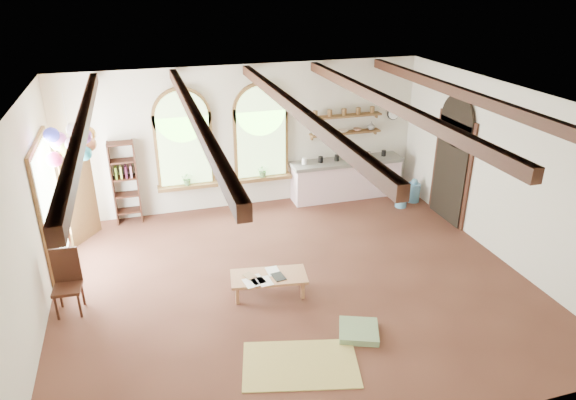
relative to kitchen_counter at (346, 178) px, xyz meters
name	(u,v)px	position (x,y,z in m)	size (l,w,h in m)	color
floor	(293,282)	(-2.30, -3.20, -0.48)	(8.00, 8.00, 0.00)	brown
ceiling_beams	(294,108)	(-2.30, -3.20, 2.62)	(6.20, 6.80, 0.18)	#3D1E13
window_left	(184,143)	(-3.70, 0.23, 1.16)	(1.30, 0.28, 2.20)	brown
window_right	(261,136)	(-2.00, 0.23, 1.16)	(1.30, 0.28, 2.20)	brown
left_doorway	(50,208)	(-6.25, -1.40, 0.67)	(0.10, 1.90, 2.50)	brown
right_doorway	(450,171)	(1.65, -1.70, 0.62)	(0.10, 1.30, 2.40)	black
kitchen_counter	(346,178)	(0.00, 0.00, 0.00)	(2.68, 0.62, 0.94)	beige
wall_shelf_lower	(345,133)	(0.00, 0.18, 1.07)	(1.70, 0.24, 0.04)	brown
wall_shelf_upper	(346,116)	(0.00, 0.18, 1.47)	(1.70, 0.24, 0.04)	brown
wall_clock	(394,113)	(1.25, 0.25, 1.42)	(0.32, 0.32, 0.04)	black
bookshelf	(125,183)	(-5.00, 0.12, 0.42)	(0.53, 0.32, 1.80)	#3D1E13
coffee_table	(269,278)	(-2.80, -3.42, -0.16)	(1.33, 0.76, 0.36)	#A76F4C
side_chair	(69,295)	(-5.95, -2.98, -0.17)	(0.45, 0.45, 1.06)	#3D1E13
floor_mat	(300,364)	(-2.82, -5.20, -0.47)	(1.59, 0.98, 0.02)	tan
floor_cushion	(359,331)	(-1.78, -4.82, -0.43)	(0.58, 0.58, 0.10)	#708E62
water_jug_a	(414,192)	(1.43, -0.70, -0.23)	(0.30, 0.30, 0.57)	#538DB3
water_jug_b	(401,198)	(1.01, -0.90, -0.26)	(0.26, 0.26, 0.51)	#538DB3
balloon_cluster	(71,143)	(-5.70, -1.54, 1.87)	(0.80, 0.80, 1.16)	white
table_book	(246,278)	(-3.18, -3.39, -0.11)	(0.15, 0.22, 0.02)	olive
tablet	(279,277)	(-2.65, -3.51, -0.11)	(0.18, 0.26, 0.01)	black
potted_plant_left	(187,178)	(-3.70, 0.12, 0.37)	(0.27, 0.23, 0.30)	#598C4C
potted_plant_right	(263,170)	(-2.00, 0.12, 0.37)	(0.27, 0.23, 0.30)	#598C4C
shelf_cup_a	(315,132)	(-0.75, 0.18, 1.14)	(0.12, 0.10, 0.10)	white
shelf_cup_b	(329,131)	(-0.40, 0.18, 1.14)	(0.10, 0.10, 0.09)	beige
shelf_bowl_a	(343,131)	(-0.05, 0.18, 1.12)	(0.22, 0.22, 0.05)	beige
shelf_bowl_b	(357,130)	(0.30, 0.18, 1.12)	(0.20, 0.20, 0.06)	#8C664C
shelf_vase	(371,126)	(0.65, 0.18, 1.19)	(0.18, 0.18, 0.19)	slate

